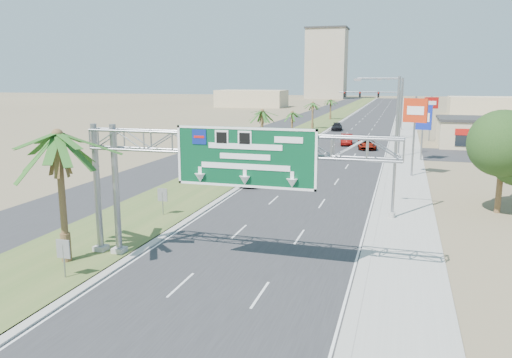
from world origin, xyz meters
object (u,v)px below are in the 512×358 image
object	(u,v)px
signal_mast	(387,110)
car_mid_lane	(347,140)
sign_gantry	(219,154)
palm_near	(57,136)
car_right_lane	(367,144)
pole_sign_blue	(423,119)
pole_sign_red_near	(415,115)
pole_sign_red_far	(431,106)
car_far	(337,127)
store_building	(504,134)
car_left_lane	(253,175)

from	to	relation	value
signal_mast	car_mid_lane	size ratio (longest dim) A/B	2.06
sign_gantry	car_mid_lane	world-z (taller)	sign_gantry
palm_near	car_right_lane	world-z (taller)	palm_near
car_mid_lane	pole_sign_blue	bearing A→B (deg)	-56.84
pole_sign_red_near	pole_sign_red_far	size ratio (longest dim) A/B	1.13
sign_gantry	palm_near	distance (m)	8.41
pole_sign_blue	car_right_lane	bearing A→B (deg)	129.00
car_far	pole_sign_red_near	world-z (taller)	pole_sign_red_near
palm_near	signal_mast	size ratio (longest dim) A/B	0.81
car_far	pole_sign_red_far	distance (m)	21.40
pole_sign_red_near	pole_sign_red_far	bearing A→B (deg)	84.66
store_building	pole_sign_red_far	distance (m)	11.81
palm_near	car_mid_lane	size ratio (longest dim) A/B	1.67
car_far	pole_sign_blue	world-z (taller)	pole_sign_blue
sign_gantry	pole_sign_blue	size ratio (longest dim) A/B	2.39
car_left_lane	car_right_lane	world-z (taller)	car_left_lane
sign_gantry	pole_sign_red_far	world-z (taller)	sign_gantry
store_building	pole_sign_red_near	distance (m)	30.35
car_far	sign_gantry	bearing A→B (deg)	-91.51
sign_gantry	palm_near	bearing A→B (deg)	-166.68
signal_mast	store_building	size ratio (longest dim) A/B	0.57
car_mid_lane	store_building	bearing A→B (deg)	2.72
store_building	car_far	distance (m)	31.97
sign_gantry	car_right_lane	size ratio (longest dim) A/B	3.16
car_far	pole_sign_red_far	size ratio (longest dim) A/B	0.68
car_right_lane	pole_sign_red_near	size ratio (longest dim) A/B	0.65
signal_mast	pole_sign_red_far	bearing A→B (deg)	-6.78
palm_near	car_far	world-z (taller)	palm_near
palm_near	signal_mast	distance (m)	65.60
palm_near	car_far	size ratio (longest dim) A/B	1.71
car_left_lane	palm_near	bearing A→B (deg)	-103.31
pole_sign_red_near	car_left_lane	bearing A→B (deg)	-150.38
palm_near	signal_mast	world-z (taller)	palm_near
car_left_lane	car_right_lane	xyz separation A→B (m)	(8.58, 27.93, -0.11)
signal_mast	pole_sign_blue	distance (m)	22.70
pole_sign_red_far	car_mid_lane	bearing A→B (deg)	-144.46
signal_mast	pole_sign_red_far	distance (m)	6.93
signal_mast	pole_sign_red_far	world-z (taller)	signal_mast
palm_near	car_right_lane	size ratio (longest dim) A/B	1.57
car_far	pole_sign_red_near	xyz separation A→B (m)	(13.50, -44.93, 5.62)
signal_mast	car_left_lane	world-z (taller)	signal_mast
car_far	pole_sign_red_near	size ratio (longest dim) A/B	0.60
sign_gantry	car_left_lane	world-z (taller)	sign_gantry
car_far	pole_sign_blue	distance (m)	37.30
sign_gantry	pole_sign_blue	xyz separation A→B (m)	(11.24, 39.91, -0.99)
store_building	car_right_lane	size ratio (longest dim) A/B	3.39
palm_near	car_left_lane	distance (m)	23.76
signal_mast	store_building	bearing A→B (deg)	-19.54
store_building	car_mid_lane	distance (m)	22.55
palm_near	store_building	bearing A→B (deg)	61.72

